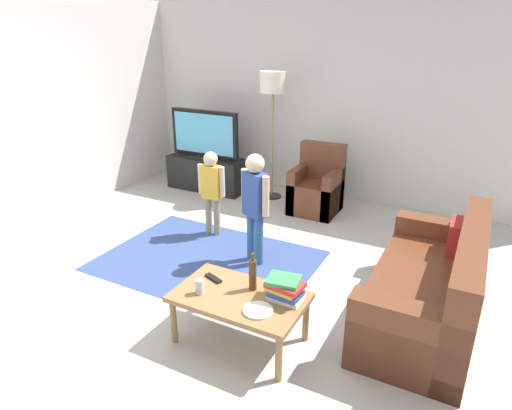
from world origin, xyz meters
name	(u,v)px	position (x,y,z in m)	size (l,w,h in m)	color
ground	(227,289)	(0.00, 0.00, 0.00)	(7.80, 7.80, 0.00)	#B2ADA3
wall_back	(336,102)	(0.00, 3.00, 1.35)	(6.00, 0.12, 2.70)	silver
area_rug	(208,260)	(-0.47, 0.38, 0.00)	(2.20, 1.60, 0.01)	#33477A
tv_stand	(207,174)	(-1.74, 2.30, 0.24)	(1.20, 0.44, 0.50)	black
tv	(205,135)	(-1.74, 2.28, 0.85)	(1.10, 0.28, 0.71)	black
couch	(434,291)	(1.77, 0.39, 0.29)	(0.80, 1.80, 0.86)	brown
armchair	(317,190)	(0.05, 2.26, 0.30)	(0.60, 0.60, 0.90)	brown
floor_lamp	(273,89)	(-0.72, 2.45, 1.54)	(0.36, 0.36, 1.78)	#262626
child_near_tv	(212,186)	(-0.78, 0.98, 0.61)	(0.34, 0.16, 1.02)	gray
child_center	(255,199)	(-0.02, 0.61, 0.71)	(0.37, 0.22, 1.18)	#33598C
coffee_table	(240,300)	(0.48, -0.59, 0.37)	(1.00, 0.60, 0.42)	olive
book_stack	(285,289)	(0.81, -0.48, 0.51)	(0.29, 0.23, 0.18)	white
bottle	(253,274)	(0.53, -0.47, 0.55)	(0.06, 0.06, 0.31)	#4C3319
tv_remote	(213,278)	(0.18, -0.49, 0.43)	(0.17, 0.05, 0.02)	black
soda_can	(200,286)	(0.20, -0.71, 0.48)	(0.07, 0.07, 0.12)	silver
plate	(258,310)	(0.70, -0.71, 0.43)	(0.22, 0.22, 0.02)	white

